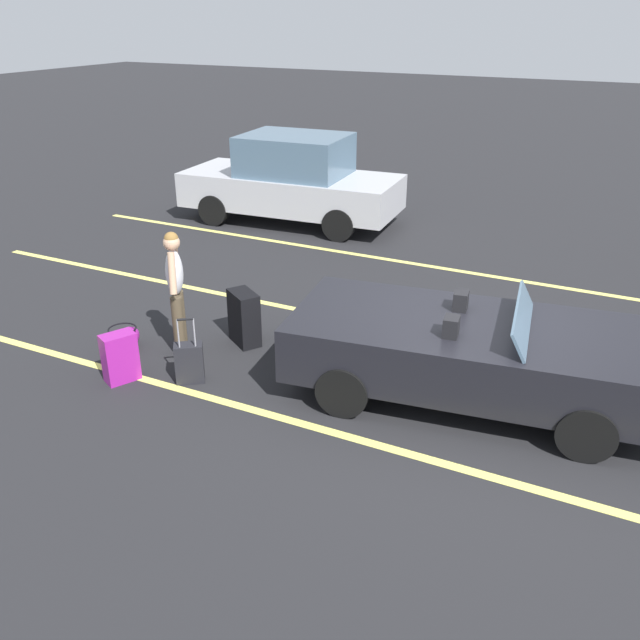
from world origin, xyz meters
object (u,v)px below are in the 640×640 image
object	(u,v)px
convertible_car	(489,355)
suitcase_medium_bright	(120,357)
traveler_person	(176,286)
suitcase_small_carryon	(189,363)
parked_sedan_near	(292,180)
duffel_bag	(124,341)
suitcase_large_black	(244,318)

from	to	relation	value
convertible_car	suitcase_medium_bright	world-z (taller)	convertible_car
traveler_person	suitcase_medium_bright	bearing A→B (deg)	-132.77
suitcase_small_carryon	convertible_car	bearing A→B (deg)	-105.76
parked_sedan_near	traveler_person	bearing A→B (deg)	100.43
duffel_bag	parked_sedan_near	xyz separation A→B (m)	(-0.85, 6.25, 0.73)
suitcase_large_black	parked_sedan_near	world-z (taller)	parked_sedan_near
convertible_car	suitcase_large_black	distance (m)	3.30
convertible_car	suitcase_medium_bright	distance (m)	4.38
suitcase_medium_bright	traveler_person	size ratio (longest dim) A/B	0.38
suitcase_medium_bright	suitcase_large_black	bearing A→B (deg)	88.54
suitcase_small_carryon	suitcase_large_black	bearing A→B (deg)	-37.21
duffel_bag	suitcase_medium_bright	bearing A→B (deg)	-50.66
suitcase_small_carryon	duffel_bag	world-z (taller)	suitcase_small_carryon
suitcase_small_carryon	traveler_person	bearing A→B (deg)	9.42
duffel_bag	traveler_person	bearing A→B (deg)	26.80
convertible_car	duffel_bag	size ratio (longest dim) A/B	6.30
duffel_bag	traveler_person	size ratio (longest dim) A/B	0.42
suitcase_medium_bright	duffel_bag	distance (m)	0.79
suitcase_small_carryon	traveler_person	distance (m)	1.07
duffel_bag	parked_sedan_near	size ratio (longest dim) A/B	0.15
traveler_person	parked_sedan_near	xyz separation A→B (m)	(-1.52, 5.91, -0.04)
suitcase_medium_bright	duffel_bag	xyz separation A→B (m)	(-0.49, 0.60, -0.15)
suitcase_large_black	duffel_bag	world-z (taller)	suitcase_large_black
traveler_person	duffel_bag	bearing A→B (deg)	174.99
convertible_car	duffel_bag	distance (m)	4.70
convertible_car	suitcase_large_black	world-z (taller)	convertible_car
suitcase_large_black	duffel_bag	bearing A→B (deg)	158.96
suitcase_small_carryon	traveler_person	xyz separation A→B (m)	(-0.58, 0.59, 0.68)
suitcase_small_carryon	duffel_bag	bearing A→B (deg)	43.64
suitcase_large_black	traveler_person	world-z (taller)	traveler_person
suitcase_large_black	duffel_bag	size ratio (longest dim) A/B	1.08
suitcase_large_black	suitcase_small_carryon	world-z (taller)	suitcase_small_carryon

